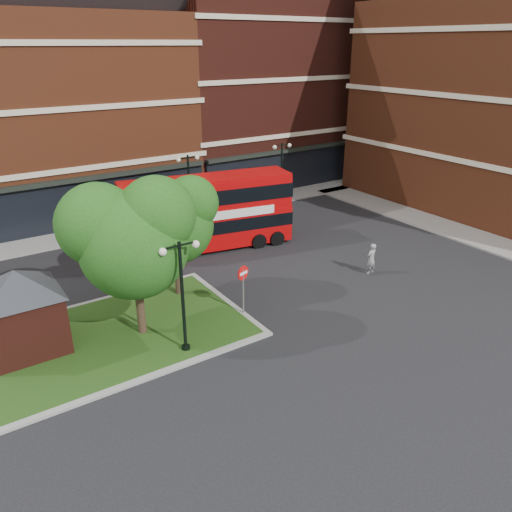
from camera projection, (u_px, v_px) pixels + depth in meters
ground at (292, 317)px, 23.77m from camera, size 120.00×120.00×0.00m
pavement_far at (154, 221)px, 36.35m from camera, size 44.00×3.00×0.12m
pavement_side at (468, 235)px, 33.69m from camera, size 3.00×28.00×0.12m
terrace_far_right at (256, 90)px, 46.10m from camera, size 18.00×12.00×16.00m
traffic_island at (106, 338)px, 21.95m from camera, size 12.60×7.60×0.15m
kiosk at (19, 302)px, 20.30m from camera, size 6.51×6.51×3.60m
tree_island_west at (130, 234)px, 20.48m from camera, size 5.40×4.71×7.21m
tree_island_east at (172, 218)px, 24.14m from camera, size 4.46×3.90×6.29m
lamp_island at (182, 292)px, 20.00m from camera, size 1.72×0.36×5.00m
lamp_far_left at (189, 186)px, 34.76m from camera, size 1.72×0.36×5.00m
lamp_far_right at (282, 171)px, 38.84m from camera, size 1.72×0.36×5.00m
bus at (207, 208)px, 30.71m from camera, size 10.82×4.32×4.03m
woman at (371, 259)px, 27.94m from camera, size 0.70×0.50×1.79m
car_silver at (162, 213)px, 35.93m from camera, size 4.26×2.04×1.41m
car_white at (253, 197)px, 40.01m from camera, size 3.95×1.55×1.28m
no_entry_sign at (243, 280)px, 23.28m from camera, size 0.69×0.26×2.56m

